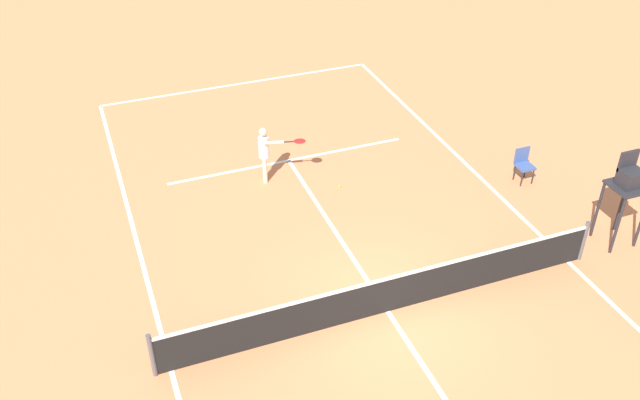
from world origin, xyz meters
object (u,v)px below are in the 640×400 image
object	(u,v)px
player_serving	(266,150)
courtside_chair_mid	(524,163)
tennis_ball	(339,186)
umpire_chair	(628,185)

from	to	relation	value
player_serving	courtside_chair_mid	xyz separation A→B (m)	(-6.48, 2.45, -0.42)
tennis_ball	umpire_chair	xyz separation A→B (m)	(-5.29, 4.49, 1.57)
player_serving	tennis_ball	xyz separation A→B (m)	(-1.71, 1.02, -0.92)
tennis_ball	umpire_chair	distance (m)	7.12
player_serving	courtside_chair_mid	distance (m)	6.94
tennis_ball	player_serving	bearing A→B (deg)	-30.81
player_serving	umpire_chair	xyz separation A→B (m)	(-7.00, 5.50, 0.65)
player_serving	tennis_ball	size ratio (longest dim) A/B	23.76
umpire_chair	courtside_chair_mid	world-z (taller)	umpire_chair
tennis_ball	umpire_chair	bearing A→B (deg)	139.73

